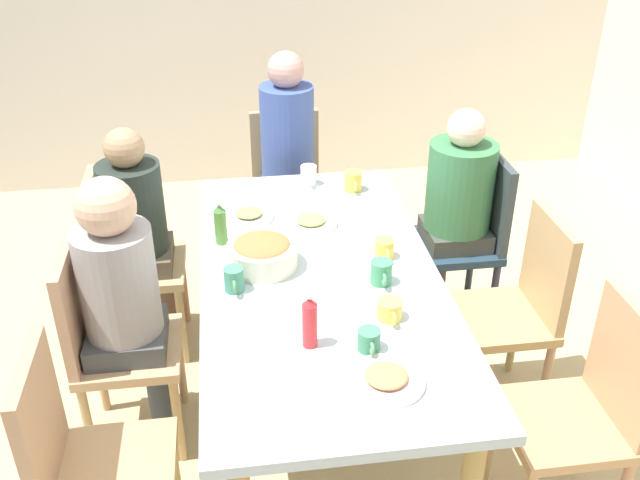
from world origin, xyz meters
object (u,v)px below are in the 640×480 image
plate_2 (386,379)px  cup_3 (381,273)px  chair_4 (588,406)px  chair_6 (106,338)px  cup_1 (234,280)px  chair_3 (519,303)px  plate_0 (311,222)px  person_1 (288,150)px  chair_5 (83,458)px  plate_1 (249,215)px  dining_table (320,291)px  cup_2 (353,181)px  person_2 (456,200)px  cup_0 (309,175)px  chair_2 (471,232)px  bowl_0 (262,253)px  cup_5 (385,249)px  chair_1 (287,183)px  cup_4 (390,310)px  bottle_0 (220,224)px  person_6 (123,292)px  bottle_1 (310,322)px  chair_0 (122,256)px  person_0 (138,224)px  cup_6 (369,340)px

plate_2 → cup_3: (-0.55, 0.11, 0.03)m
chair_4 → chair_6: size_ratio=1.00×
chair_6 → cup_1: (0.07, 0.51, 0.27)m
cup_1 → chair_3: bearing=93.4°
plate_0 → cup_1: cup_1 is taller
person_1 → chair_5: person_1 is taller
plate_0 → plate_1: bearing=-110.8°
dining_table → cup_2: size_ratio=15.35×
person_2 → plate_0: person_2 is taller
person_1 → chair_5: 2.03m
plate_0 → cup_0: (-0.41, 0.04, 0.03)m
cup_2 → chair_4: bearing=23.4°
chair_2 → cup_0: bearing=-103.8°
plate_2 → plate_1: bearing=-162.6°
chair_4 → cup_2: 1.48m
plate_0 → person_1: bearing=-178.8°
cup_3 → bowl_0: bearing=-112.8°
cup_0 → cup_5: (0.73, 0.21, -0.01)m
chair_1 → cup_4: 1.66m
person_1 → cup_1: size_ratio=11.57×
cup_5 → bottle_0: bottle_0 is taller
cup_1 → chair_5: bearing=-42.8°
dining_table → person_6: size_ratio=1.57×
chair_6 → person_6: bearing=90.0°
person_2 → cup_4: bearing=-30.2°
plate_0 → bottle_1: bottle_1 is taller
plate_1 → chair_2: bearing=96.4°
plate_0 → bottle_0: size_ratio=1.21×
dining_table → bottle_0: bearing=-128.4°
plate_1 → plate_2: size_ratio=0.88×
chair_6 → bowl_0: chair_6 is taller
chair_5 → plate_2: 0.98m
dining_table → chair_2: (-0.62, 0.84, -0.14)m
cup_2 → bottle_1: size_ratio=0.60×
chair_0 → person_0: (-0.00, 0.09, 0.16)m
chair_5 → cup_5: 1.34m
person_6 → cup_1: bearing=80.4°
cup_5 → bottle_1: (0.52, -0.37, 0.06)m
cup_1 → plate_0: bearing=143.3°
plate_1 → plate_2: same height
person_6 → bowl_0: (-0.09, 0.53, 0.08)m
chair_5 → bowl_0: chair_5 is taller
person_2 → chair_6: size_ratio=1.27×
chair_1 → cup_6: 1.81m
chair_3 → plate_1: chair_3 is taller
bowl_0 → cup_0: 0.78m
chair_0 → chair_6: same height
chair_1 → chair_6: bearing=-32.7°
person_1 → bottle_1: (1.65, -0.10, 0.08)m
chair_6 → chair_2: bearing=110.2°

